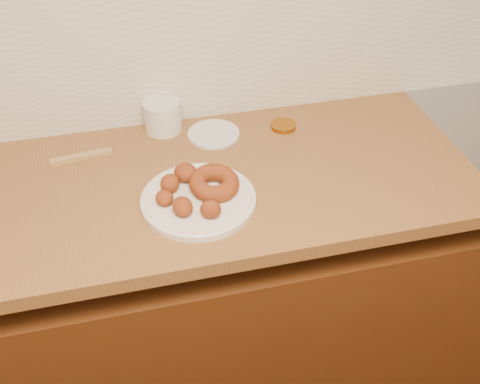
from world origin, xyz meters
name	(u,v)px	position (x,y,z in m)	size (l,w,h in m)	color
base_cabinet	(274,292)	(0.00, 1.69, 0.39)	(3.60, 0.60, 0.77)	#49240E
butcher_block	(30,209)	(-0.65, 1.69, 0.88)	(2.30, 0.62, 0.04)	olive
backsplash	(255,14)	(0.00, 1.99, 1.20)	(3.60, 0.02, 0.60)	beige
donut_plate	(198,200)	(-0.24, 1.59, 0.91)	(0.28, 0.28, 0.02)	silver
ring_donut	(214,183)	(-0.20, 1.61, 0.94)	(0.13, 0.13, 0.04)	brown
fried_dough_chunks	(183,191)	(-0.28, 1.60, 0.94)	(0.15, 0.22, 0.05)	brown
plastic_tub	(163,116)	(-0.28, 1.94, 0.94)	(0.11, 0.11, 0.09)	silver
tub_lid	(214,134)	(-0.15, 1.87, 0.90)	(0.15, 0.15, 0.01)	silver
brass_jar_lid	(283,126)	(0.06, 1.87, 0.91)	(0.07, 0.07, 0.01)	#A46119
wooden_utensil	(81,157)	(-0.52, 1.85, 0.91)	(0.16, 0.02, 0.01)	#A38049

